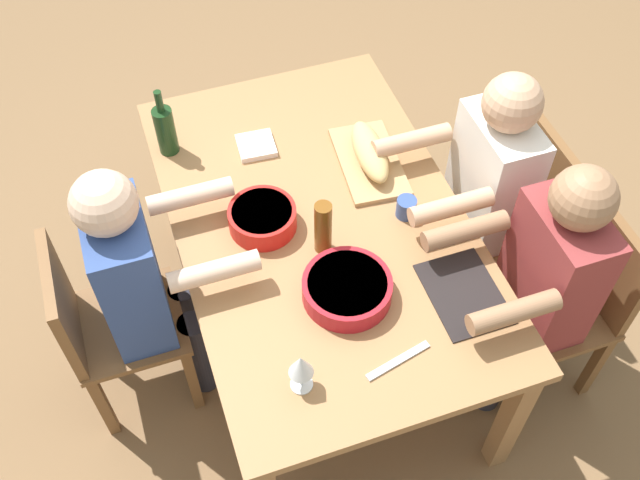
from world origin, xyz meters
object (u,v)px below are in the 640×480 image
Objects in this scene: chair_near_center at (103,324)px; napkin_stack at (256,146)px; chair_far_center at (513,210)px; wine_glass at (301,366)px; wine_bottle at (165,129)px; dining_table at (320,235)px; serving_bowl_salad at (347,288)px; beer_bottle at (323,228)px; diner_near_center at (142,276)px; diner_far_right at (541,277)px; bread_loaf at (370,152)px; serving_bowl_greens at (262,217)px; cutting_board at (369,162)px; diner_far_center at (481,185)px; cup_far_center at (406,207)px; chair_far_right at (571,297)px.

napkin_stack is (-0.43, 0.72, 0.27)m from chair_near_center.
wine_glass reaches higher than chair_far_center.
dining_table is at bearing 39.50° from wine_bottle.
serving_bowl_salad is 1.35× the size of beer_bottle.
serving_bowl_salad is (0.33, 0.63, 0.09)m from diner_near_center.
bread_loaf is (-0.66, -0.38, 0.11)m from diner_far_right.
cutting_board is (-0.16, 0.47, -0.04)m from serving_bowl_greens.
wine_bottle is at bearing -115.95° from diner_far_center.
wine_glass is (0.59, -1.09, 0.37)m from chair_far_center.
wine_bottle is 1.32× the size of beer_bottle.
diner_near_center reaches higher than napkin_stack.
wine_glass is (0.59, 0.38, 0.16)m from diner_near_center.
cutting_board is (-0.21, 0.27, 0.09)m from dining_table.
cutting_board is at bearing 137.35° from beer_bottle.
cutting_board is 2.41× the size of wine_glass.
wine_bottle is 0.76m from beer_bottle.
napkin_stack is at bearing -165.08° from dining_table.
wine_glass is (0.64, -0.06, 0.07)m from serving_bowl_greens.
cup_far_center is at bearing -78.37° from diner_far_center.
diner_near_center is at bearing -90.00° from dining_table.
chair_near_center is at bearing -90.00° from diner_far_center.
serving_bowl_salad is 0.36m from wine_glass.
wine_glass reaches higher than napkin_stack.
cup_far_center is at bearing 86.38° from chair_near_center.
cup_far_center is at bearing 129.01° from serving_bowl_salad.
chair_far_center is at bearing 157.87° from diner_far_right.
chair_far_center is 1.07m from serving_bowl_greens.
diner_far_center is at bearing 90.00° from diner_near_center.
diner_near_center reaches higher than serving_bowl_salad.
diner_far_right and diner_far_center have the same top height.
serving_bowl_greens is at bearing -115.79° from chair_far_right.
serving_bowl_greens is at bearing -12.48° from napkin_stack.
serving_bowl_salad is at bearing 7.02° from napkin_stack.
cup_far_center is (0.60, 0.73, -0.07)m from wine_bottle.
chair_near_center is at bearing -90.00° from diner_near_center.
napkin_stack is (-0.22, -0.38, 0.00)m from cutting_board.
cutting_board is at bearing -150.08° from diner_far_right.
diner_far_right reaches higher than beer_bottle.
chair_near_center is 0.89m from beer_bottle.
diner_near_center reaches higher than beer_bottle.
wine_glass is at bearing -42.90° from serving_bowl_salad.
diner_near_center is 0.65m from beer_bottle.
chair_far_right is at bearing 81.89° from serving_bowl_salad.
diner_near_center reaches higher than bread_loaf.
chair_near_center is (-0.45, -1.66, 0.00)m from chair_far_right.
napkin_stack is at bearing -119.31° from diner_far_center.
bread_loaf is 0.44m from beer_bottle.
beer_bottle reaches higher than serving_bowl_greens.
diner_near_center is 1.41× the size of chair_far_center.
wine_glass is (0.14, -0.91, 0.16)m from diner_far_right.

